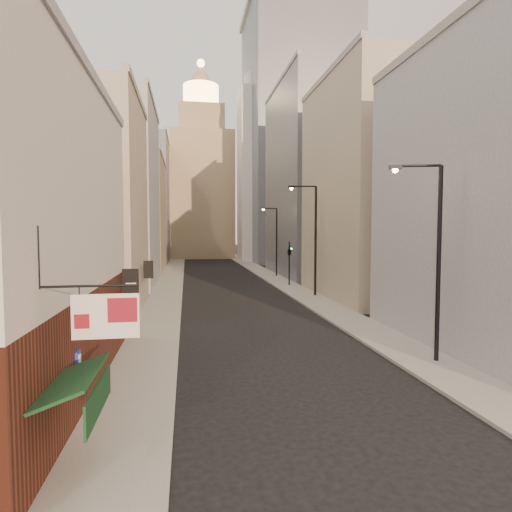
{
  "coord_description": "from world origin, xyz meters",
  "views": [
    {
      "loc": [
        -4.54,
        -7.75,
        6.24
      ],
      "look_at": [
        -0.57,
        16.68,
        4.75
      ],
      "focal_mm": 30.0,
      "sensor_mm": 36.0,
      "label": 1
    }
  ],
  "objects_px": {
    "streetlamp_near": "(434,251)",
    "streetlamp_mid": "(313,234)",
    "traffic_light_right": "(289,251)",
    "white_tower": "(259,169)",
    "clock_tower": "(202,181)",
    "streetlamp_far": "(275,238)"
  },
  "relations": [
    {
      "from": "streetlamp_near",
      "to": "streetlamp_mid",
      "type": "height_order",
      "value": "streetlamp_mid"
    },
    {
      "from": "streetlamp_near",
      "to": "traffic_light_right",
      "type": "relative_size",
      "value": 1.85
    },
    {
      "from": "white_tower",
      "to": "traffic_light_right",
      "type": "height_order",
      "value": "white_tower"
    },
    {
      "from": "clock_tower",
      "to": "streetlamp_mid",
      "type": "bearing_deg",
      "value": -82.46
    },
    {
      "from": "streetlamp_far",
      "to": "traffic_light_right",
      "type": "relative_size",
      "value": 1.84
    },
    {
      "from": "traffic_light_right",
      "to": "clock_tower",
      "type": "bearing_deg",
      "value": -83.73
    },
    {
      "from": "streetlamp_far",
      "to": "traffic_light_right",
      "type": "distance_m",
      "value": 9.75
    },
    {
      "from": "streetlamp_far",
      "to": "clock_tower",
      "type": "bearing_deg",
      "value": 83.02
    },
    {
      "from": "clock_tower",
      "to": "white_tower",
      "type": "height_order",
      "value": "clock_tower"
    },
    {
      "from": "streetlamp_mid",
      "to": "traffic_light_right",
      "type": "distance_m",
      "value": 7.93
    },
    {
      "from": "white_tower",
      "to": "streetlamp_near",
      "type": "bearing_deg",
      "value": -92.76
    },
    {
      "from": "clock_tower",
      "to": "traffic_light_right",
      "type": "relative_size",
      "value": 8.98
    },
    {
      "from": "clock_tower",
      "to": "white_tower",
      "type": "distance_m",
      "value": 17.83
    },
    {
      "from": "clock_tower",
      "to": "streetlamp_mid",
      "type": "xyz_separation_m",
      "value": [
        8.1,
        -61.18,
        -11.7
      ]
    },
    {
      "from": "white_tower",
      "to": "streetlamp_near",
      "type": "height_order",
      "value": "white_tower"
    },
    {
      "from": "streetlamp_far",
      "to": "traffic_light_right",
      "type": "bearing_deg",
      "value": -109.76
    },
    {
      "from": "traffic_light_right",
      "to": "streetlamp_near",
      "type": "bearing_deg",
      "value": 88.09
    },
    {
      "from": "clock_tower",
      "to": "streetlamp_mid",
      "type": "relative_size",
      "value": 4.32
    },
    {
      "from": "clock_tower",
      "to": "streetlamp_near",
      "type": "distance_m",
      "value": 82.88
    },
    {
      "from": "streetlamp_far",
      "to": "streetlamp_mid",
      "type": "bearing_deg",
      "value": -107.5
    },
    {
      "from": "white_tower",
      "to": "streetlamp_mid",
      "type": "relative_size",
      "value": 4.0
    },
    {
      "from": "streetlamp_near",
      "to": "streetlamp_far",
      "type": "relative_size",
      "value": 1.01
    }
  ]
}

